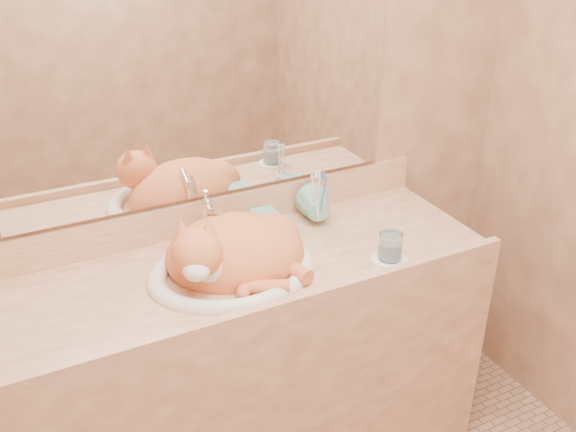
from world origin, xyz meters
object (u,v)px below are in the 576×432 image
cat (231,250)px  toothbrush_cup (319,214)px  sink_basin (231,250)px  water_glass (390,246)px  vanity_counter (246,371)px  soap_dispenser (275,220)px

cat → toothbrush_cup: bearing=32.1°
sink_basin → toothbrush_cup: bearing=27.5°
sink_basin → cat: 0.01m
cat → water_glass: (0.46, -0.17, -0.02)m
sink_basin → water_glass: 0.50m
sink_basin → cat: size_ratio=1.17×
vanity_counter → sink_basin: sink_basin is taller
sink_basin → vanity_counter: bearing=35.3°
vanity_counter → water_glass: (0.43, -0.18, 0.48)m
toothbrush_cup → water_glass: (0.10, -0.29, -0.00)m
vanity_counter → toothbrush_cup: bearing=17.9°
vanity_counter → sink_basin: (-0.04, -0.02, 0.50)m
cat → water_glass: bearing=-5.6°
cat → water_glass: size_ratio=4.94×
soap_dispenser → toothbrush_cup: bearing=10.3°
vanity_counter → cat: size_ratio=3.67×
vanity_counter → toothbrush_cup: toothbrush_cup is taller
cat → toothbrush_cup: (0.37, 0.12, -0.02)m
vanity_counter → water_glass: water_glass is taller
sink_basin → soap_dispenser: size_ratio=2.76×
vanity_counter → toothbrush_cup: size_ratio=13.03×
water_glass → toothbrush_cup: bearing=108.6°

